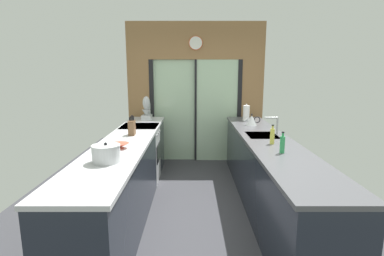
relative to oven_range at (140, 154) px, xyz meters
The scene contains 14 objects.
ground_plane 1.21m from the oven_range, 35.58° to the right, with size 5.04×7.60×0.02m, color #38383D.
back_wall_unit 1.81m from the oven_range, 51.68° to the left, with size 2.64×0.12×2.70m.
left_counter_run 1.12m from the oven_range, 90.08° to the right, with size 0.62×3.80×0.92m.
right_counter_run 2.05m from the oven_range, 27.56° to the right, with size 0.62×3.80×0.92m.
sink_faucet 2.18m from the oven_range, 19.61° to the right, with size 0.19×0.02×0.25m.
oven_range is the anchor object (origin of this frame).
mixing_bowl 1.49m from the oven_range, 89.25° to the right, with size 0.22×0.22×0.06m.
knife_block 0.90m from the oven_range, 88.48° to the right, with size 0.08×0.14×0.28m.
stand_mixer 0.89m from the oven_range, 88.34° to the left, with size 0.17×0.27×0.42m.
stock_pot 1.99m from the oven_range, 89.45° to the right, with size 0.27×0.27×0.19m.
kettle 1.88m from the oven_range, ahead, with size 0.27×0.19×0.19m.
soap_bottle_near 2.47m from the oven_range, 41.52° to the right, with size 0.05×0.05×0.23m.
soap_bottle_far 2.23m from the oven_range, 33.61° to the right, with size 0.05×0.05×0.23m.
paper_towel_roll 1.97m from the oven_range, 16.22° to the left, with size 0.13×0.13×0.29m.
Camera 1 is at (-0.07, -3.36, 1.77)m, focal length 27.40 mm.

